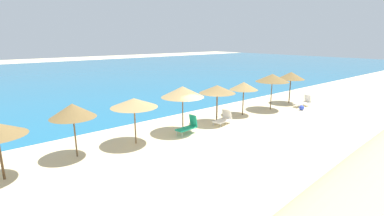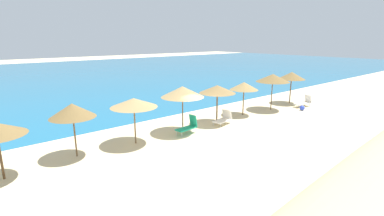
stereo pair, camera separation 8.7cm
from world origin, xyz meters
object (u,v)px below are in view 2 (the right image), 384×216
lounge_chair_1 (223,119)px  beach_ball (302,108)px  beach_umbrella_4 (182,92)px  beach_umbrella_3 (134,103)px  beach_umbrella_5 (217,89)px  beach_umbrella_8 (292,76)px  beach_umbrella_6 (244,86)px  lounge_chair_0 (188,126)px  beach_umbrella_2 (72,111)px  beach_umbrella_7 (273,78)px  lounge_chair_3 (304,102)px

lounge_chair_1 → beach_ball: (7.61, -1.44, -0.17)m
beach_umbrella_4 → beach_ball: beach_umbrella_4 is taller
beach_umbrella_4 → beach_umbrella_3: bearing=177.7°
beach_umbrella_5 → beach_umbrella_8: (9.32, 0.17, 0.12)m
beach_umbrella_6 → beach_umbrella_5: bearing=-175.5°
beach_umbrella_4 → lounge_chair_0: (0.04, -0.49, -2.04)m
beach_umbrella_2 → beach_umbrella_6: bearing=-0.9°
beach_umbrella_7 → beach_ball: 3.43m
beach_umbrella_2 → lounge_chair_3: 18.49m
lounge_chair_3 → beach_ball: bearing=124.4°
beach_umbrella_4 → lounge_chair_0: beach_umbrella_4 is taller
beach_umbrella_3 → beach_umbrella_7: 12.19m
beach_umbrella_5 → lounge_chair_0: bearing=-170.6°
beach_umbrella_3 → beach_umbrella_6: beach_umbrella_3 is taller
beach_umbrella_3 → lounge_chair_1: size_ratio=1.66×
beach_umbrella_3 → beach_umbrella_4: beach_umbrella_4 is taller
beach_umbrella_5 → lounge_chair_3: bearing=-8.2°
beach_umbrella_2 → beach_umbrella_8: 18.56m
beach_umbrella_4 → beach_umbrella_8: (12.27, 0.16, -0.07)m
lounge_chair_1 → beach_umbrella_6: bearing=-87.5°
beach_umbrella_2 → beach_umbrella_5: size_ratio=1.02×
beach_umbrella_3 → beach_umbrella_2: bearing=174.7°
beach_umbrella_2 → beach_umbrella_3: bearing=-5.3°
beach_umbrella_6 → lounge_chair_1: size_ratio=1.63×
beach_umbrella_6 → beach_umbrella_7: size_ratio=0.86×
beach_umbrella_6 → beach_umbrella_8: 6.31m
beach_umbrella_3 → beach_umbrella_6: 9.17m
beach_umbrella_5 → lounge_chair_0: 3.48m
beach_umbrella_5 → beach_ball: bearing=-13.9°
beach_umbrella_2 → lounge_chair_0: bearing=-8.1°
lounge_chair_1 → beach_ball: bearing=-112.2°
beach_umbrella_4 → lounge_chair_1: 3.80m
beach_umbrella_6 → lounge_chair_0: 6.21m
beach_ball → beach_umbrella_2: bearing=172.2°
beach_umbrella_6 → beach_ball: bearing=-24.5°
beach_umbrella_3 → lounge_chair_1: bearing=-5.5°
beach_umbrella_4 → beach_ball: 11.12m
lounge_chair_3 → beach_umbrella_6: bearing=85.1°
lounge_chair_3 → beach_umbrella_4: bearing=93.2°
beach_umbrella_2 → beach_umbrella_6: beach_umbrella_2 is taller
beach_umbrella_4 → beach_umbrella_7: 8.98m
lounge_chair_0 → lounge_chair_3: (11.98, -0.83, -0.10)m
beach_umbrella_3 → beach_umbrella_5: (6.15, -0.13, 0.05)m
beach_umbrella_2 → lounge_chair_0: (6.33, -0.90, -1.84)m
beach_umbrella_3 → beach_umbrella_7: size_ratio=0.88×
beach_umbrella_2 → beach_umbrella_5: bearing=-2.6°
beach_umbrella_2 → beach_umbrella_3: beach_umbrella_2 is taller
beach_umbrella_2 → beach_ball: (16.99, -2.34, -2.12)m
beach_umbrella_6 → beach_ball: size_ratio=6.30×
beach_umbrella_7 → beach_umbrella_8: size_ratio=1.04×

